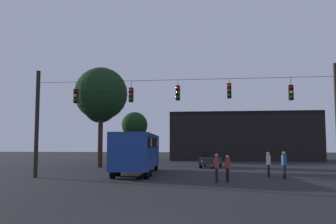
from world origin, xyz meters
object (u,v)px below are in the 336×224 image
at_px(car_near_right, 211,159).
at_px(tree_behind_building, 100,107).
at_px(pedestrian_near_bus, 268,163).
at_px(tree_right_far, 135,125).
at_px(pedestrian_crossing_right, 217,166).
at_px(pedestrian_crossing_left, 284,163).
at_px(tree_left_silhouette, 101,94).
at_px(city_bus, 138,149).
at_px(pedestrian_crossing_center, 228,167).

bearing_deg(car_near_right, tree_behind_building, 155.10).
height_order(pedestrian_near_bus, tree_right_far, tree_right_far).
bearing_deg(pedestrian_crossing_right, pedestrian_crossing_left, 35.19).
height_order(tree_left_silhouette, tree_right_far, tree_left_silhouette).
relative_size(car_near_right, pedestrian_crossing_right, 2.67).
relative_size(city_bus, pedestrian_near_bus, 6.51).
xyz_separation_m(car_near_right, tree_left_silhouette, (-10.81, -1.53, 6.45)).
bearing_deg(pedestrian_crossing_right, car_near_right, 91.66).
bearing_deg(tree_right_far, city_bus, -77.14).
bearing_deg(pedestrian_near_bus, tree_behind_building, 135.12).
bearing_deg(tree_left_silhouette, car_near_right, 8.04).
bearing_deg(tree_right_far, car_near_right, -52.97).
bearing_deg(tree_left_silhouette, city_bus, -54.49).
distance_m(pedestrian_crossing_center, tree_left_silhouette, 18.65).
distance_m(pedestrian_crossing_right, tree_right_far, 31.70).
xyz_separation_m(pedestrian_crossing_left, tree_behind_building, (-18.13, 18.14, 5.76)).
bearing_deg(pedestrian_crossing_right, tree_behind_building, 122.94).
bearing_deg(tree_behind_building, pedestrian_crossing_left, -45.01).
relative_size(pedestrian_crossing_center, tree_right_far, 0.23).
height_order(car_near_right, tree_behind_building, tree_behind_building).
bearing_deg(city_bus, tree_behind_building, 117.31).
height_order(tree_left_silhouette, tree_behind_building, tree_left_silhouette).
relative_size(car_near_right, tree_left_silhouette, 0.45).
bearing_deg(pedestrian_crossing_center, tree_behind_building, 124.99).
relative_size(pedestrian_crossing_right, tree_right_far, 0.24).
distance_m(pedestrian_crossing_left, pedestrian_near_bus, 1.28).
height_order(car_near_right, pedestrian_crossing_right, pedestrian_crossing_right).
bearing_deg(tree_left_silhouette, tree_right_far, 90.00).
xyz_separation_m(pedestrian_crossing_left, pedestrian_near_bus, (-0.86, 0.94, -0.03)).
height_order(city_bus, tree_left_silhouette, tree_left_silhouette).
xyz_separation_m(pedestrian_crossing_right, tree_right_far, (-11.24, 29.37, 4.02)).
relative_size(pedestrian_crossing_left, pedestrian_crossing_right, 1.05).
bearing_deg(pedestrian_crossing_left, pedestrian_near_bus, 132.63).
bearing_deg(tree_behind_building, pedestrian_near_bus, -44.88).
height_order(pedestrian_crossing_center, tree_right_far, tree_right_far).
distance_m(city_bus, pedestrian_near_bus, 9.69).
bearing_deg(pedestrian_crossing_left, tree_left_silhouette, 146.28).
relative_size(pedestrian_crossing_left, pedestrian_near_bus, 1.03).
bearing_deg(pedestrian_crossing_left, tree_right_far, 120.73).
relative_size(city_bus, tree_behind_building, 1.27).
bearing_deg(car_near_right, city_bus, -121.39).
bearing_deg(city_bus, pedestrian_near_bus, -12.15).
height_order(pedestrian_crossing_right, tree_behind_building, tree_behind_building).
distance_m(pedestrian_crossing_center, pedestrian_crossing_right, 0.92).
bearing_deg(tree_left_silhouette, pedestrian_crossing_left, -33.72).
distance_m(city_bus, tree_right_far, 24.11).
xyz_separation_m(car_near_right, tree_behind_building, (-13.32, 6.18, 5.96)).
distance_m(pedestrian_crossing_left, tree_behind_building, 26.29).
height_order(city_bus, pedestrian_crossing_left, city_bus).
height_order(car_near_right, pedestrian_crossing_center, pedestrian_crossing_center).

